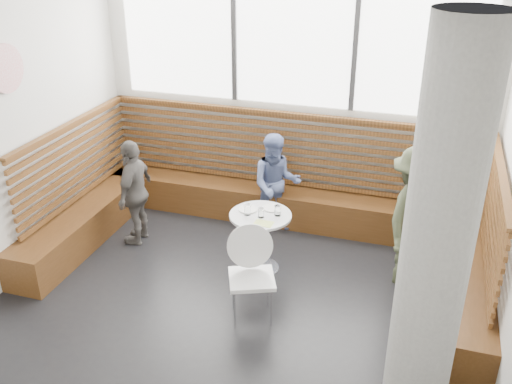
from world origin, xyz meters
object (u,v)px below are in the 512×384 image
(cafe_table, at_px, (260,230))
(child_back, at_px, (276,184))
(cafe_chair, at_px, (254,267))
(concrete_column, at_px, (437,244))
(adult_man, at_px, (415,217))
(child_left, at_px, (135,192))

(cafe_table, bearing_deg, child_back, 95.27)
(cafe_chair, xyz_separation_m, child_back, (-0.27, 1.75, 0.09))
(cafe_chair, bearing_deg, concrete_column, -49.98)
(concrete_column, height_order, adult_man, concrete_column)
(concrete_column, distance_m, adult_man, 2.07)
(child_back, height_order, child_left, child_left)
(adult_man, height_order, child_left, adult_man)
(child_left, bearing_deg, cafe_table, 80.28)
(cafe_table, distance_m, cafe_chair, 0.83)
(adult_man, bearing_deg, child_back, 84.70)
(cafe_chair, bearing_deg, adult_man, 13.55)
(cafe_chair, height_order, child_back, child_back)
(concrete_column, xyz_separation_m, cafe_table, (-1.81, 1.64, -1.09))
(cafe_table, distance_m, child_left, 1.67)
(concrete_column, height_order, child_left, concrete_column)
(concrete_column, bearing_deg, adult_man, 95.23)
(cafe_table, bearing_deg, adult_man, 9.20)
(child_back, bearing_deg, child_left, -173.60)
(concrete_column, bearing_deg, cafe_table, 137.86)
(concrete_column, relative_size, child_back, 2.45)
(child_left, bearing_deg, concrete_column, 58.74)
(cafe_table, height_order, child_left, child_left)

